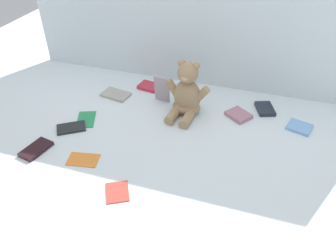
% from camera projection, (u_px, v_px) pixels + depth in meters
% --- Properties ---
extents(ground_plane, '(3.20, 3.20, 0.00)m').
position_uv_depth(ground_plane, '(174.00, 131.00, 1.46)').
color(ground_plane, silver).
extents(backdrop_drape, '(1.85, 0.03, 0.75)m').
position_uv_depth(backdrop_drape, '(203.00, 13.00, 1.58)').
color(backdrop_drape, silver).
rests_on(backdrop_drape, ground_plane).
extents(teddy_bear, '(0.22, 0.20, 0.26)m').
position_uv_depth(teddy_bear, '(187.00, 95.00, 1.52)').
color(teddy_bear, '#9E7F5B').
rests_on(teddy_bear, ground_plane).
extents(book_case_0, '(0.14, 0.13, 0.01)m').
position_uv_depth(book_case_0, '(71.00, 128.00, 1.47)').
color(book_case_0, black).
rests_on(book_case_0, ground_plane).
extents(book_case_1, '(0.11, 0.13, 0.02)m').
position_uv_depth(book_case_1, '(265.00, 109.00, 1.58)').
color(book_case_1, '#1D242F').
rests_on(book_case_1, ground_plane).
extents(book_case_2, '(0.12, 0.12, 0.01)m').
position_uv_depth(book_case_2, '(117.00, 192.00, 1.17)').
color(book_case_2, '#BD3D32').
rests_on(book_case_2, ground_plane).
extents(book_case_3, '(0.13, 0.10, 0.01)m').
position_uv_depth(book_case_3, '(83.00, 159.00, 1.30)').
color(book_case_3, orange).
rests_on(book_case_3, ground_plane).
extents(book_case_4, '(0.12, 0.11, 0.01)m').
position_uv_depth(book_case_4, '(299.00, 127.00, 1.47)').
color(book_case_4, '#76A7E2').
rests_on(book_case_4, ground_plane).
extents(book_case_5, '(0.12, 0.10, 0.02)m').
position_uv_depth(book_case_5, '(149.00, 86.00, 1.75)').
color(book_case_5, '#BF2A3F').
rests_on(book_case_5, ground_plane).
extents(book_case_6, '(0.15, 0.11, 0.01)m').
position_uv_depth(book_case_6, '(116.00, 94.00, 1.69)').
color(book_case_6, '#A29D91').
rests_on(book_case_6, ground_plane).
extents(book_case_7, '(0.13, 0.13, 0.02)m').
position_uv_depth(book_case_7, '(238.00, 115.00, 1.54)').
color(book_case_7, '#A46D7F').
rests_on(book_case_7, ground_plane).
extents(book_case_8, '(0.10, 0.14, 0.02)m').
position_uv_depth(book_case_8, '(36.00, 149.00, 1.35)').
color(book_case_8, black).
rests_on(book_case_8, ground_plane).
extents(book_case_9, '(0.08, 0.04, 0.14)m').
position_uv_depth(book_case_9, '(162.00, 89.00, 1.61)').
color(book_case_9, '#A29298').
rests_on(book_case_9, ground_plane).
extents(book_case_10, '(0.12, 0.15, 0.01)m').
position_uv_depth(book_case_10, '(86.00, 119.00, 1.52)').
color(book_case_10, '#258B50').
rests_on(book_case_10, ground_plane).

